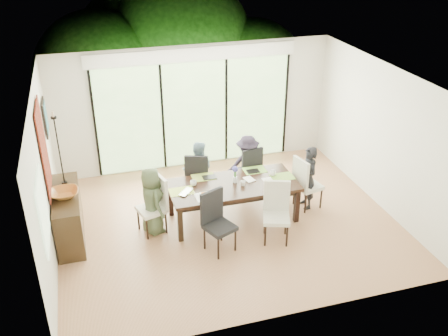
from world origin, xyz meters
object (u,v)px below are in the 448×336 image
object	(u,v)px
chair_far_left	(198,175)
chair_near_right	(277,214)
chair_near_left	(220,223)
table_top	(233,185)
person_left_end	(152,201)
cup_a	(193,183)
sideboard	(69,215)
chair_far_right	(247,169)
person_far_left	(198,172)
bowl	(64,193)
person_far_right	(247,165)
laptop	(188,193)
chair_right_end	(309,182)
person_right_end	(308,178)
chair_left_end	(151,205)
vase	(235,179)
cup_c	(273,173)
cup_b	(243,183)

from	to	relation	value
chair_far_left	chair_near_right	distance (m)	1.96
chair_near_left	chair_far_left	bearing A→B (deg)	65.02
table_top	person_left_end	distance (m)	1.48
cup_a	sideboard	size ratio (longest dim) A/B	0.08
chair_far_right	person_far_left	bearing A→B (deg)	-8.53
table_top	bowl	xyz separation A→B (m)	(-2.89, 0.13, 0.23)
person_far_right	laptop	bearing A→B (deg)	45.83
chair_right_end	person_far_right	distance (m)	1.26
chair_near_right	person_far_left	size ratio (longest dim) A/B	0.85
cup_a	person_right_end	bearing A→B (deg)	-3.94
cup_a	chair_left_end	bearing A→B (deg)	-169.38
person_left_end	vase	xyz separation A→B (m)	(1.53, 0.05, 0.16)
bowl	cup_a	bearing A→B (deg)	0.51
chair_far_left	vase	world-z (taller)	chair_far_left
person_far_left	cup_c	world-z (taller)	person_far_left
chair_right_end	person_far_right	size ratio (longest dim) A/B	0.85
chair_far_left	cup_c	distance (m)	1.48
cup_b	vase	bearing A→B (deg)	123.69
person_far_right	chair_near_left	bearing A→B (deg)	70.53
chair_right_end	sideboard	distance (m)	4.40
chair_far_right	sideboard	size ratio (longest dim) A/B	0.68
chair_far_left	cup_c	xyz separation A→B (m)	(1.25, -0.75, 0.24)
table_top	cup_c	size ratio (longest dim) A/B	19.35
person_right_end	vase	bearing A→B (deg)	-91.53
chair_left_end	chair_near_left	distance (m)	1.33
person_right_end	cup_a	world-z (taller)	person_right_end
chair_near_right	cup_b	bearing A→B (deg)	133.77
chair_far_right	sideboard	world-z (taller)	chair_far_right
table_top	chair_far_right	distance (m)	1.03
cup_a	table_top	bearing A→B (deg)	-12.09
chair_near_left	person_right_end	bearing A→B (deg)	0.41
chair_near_left	person_far_left	world-z (taller)	person_far_left
chair_near_left	vase	distance (m)	1.10
vase	cup_a	xyz separation A→B (m)	(-0.75, 0.10, -0.01)
table_top	sideboard	distance (m)	2.91
chair_far_left	vase	xyz separation A→B (m)	(0.50, -0.80, 0.25)
vase	chair_far_right	bearing A→B (deg)	57.99
bowl	chair_right_end	bearing A→B (deg)	-1.70
person_right_end	cup_c	world-z (taller)	person_right_end
cup_a	person_far_right	bearing A→B (deg)	28.55
chair_far_right	person_left_end	bearing A→B (deg)	13.05
person_far_right	sideboard	size ratio (longest dim) A/B	0.80
table_top	cup_a	size ratio (longest dim) A/B	19.35
chair_far_left	laptop	xyz separation A→B (m)	(-0.40, -0.95, 0.21)
person_far_right	person_left_end	bearing A→B (deg)	34.47
person_far_left	laptop	size ratio (longest dim) A/B	3.91
chair_left_end	person_far_right	world-z (taller)	person_far_right
table_top	cup_c	distance (m)	0.81
laptop	chair_near_right	bearing A→B (deg)	-77.49
chair_near_left	cup_b	world-z (taller)	chair_near_left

